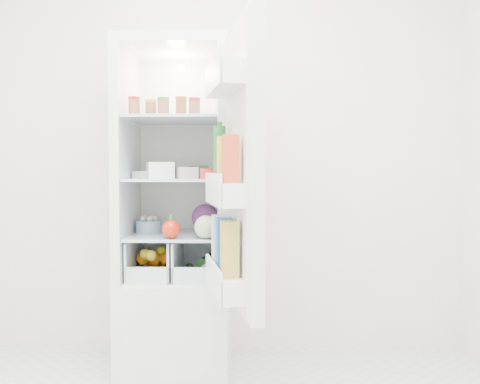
{
  "coord_description": "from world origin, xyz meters",
  "views": [
    {
      "loc": [
        0.23,
        -1.77,
        1.11
      ],
      "look_at": [
        0.16,
        0.95,
        0.99
      ],
      "focal_mm": 40.0,
      "sensor_mm": 36.0,
      "label": 1
    }
  ],
  "objects_px": {
    "mushroom_bowl": "(149,226)",
    "fridge_door": "(238,172)",
    "red_cabbage": "(205,218)",
    "refrigerator": "(178,247)"
  },
  "relations": [
    {
      "from": "mushroom_bowl",
      "to": "fridge_door",
      "type": "xyz_separation_m",
      "value": [
        0.52,
        -0.63,
        0.31
      ]
    },
    {
      "from": "red_cabbage",
      "to": "mushroom_bowl",
      "type": "relative_size",
      "value": 1.09
    },
    {
      "from": "mushroom_bowl",
      "to": "fridge_door",
      "type": "height_order",
      "value": "fridge_door"
    },
    {
      "from": "refrigerator",
      "to": "red_cabbage",
      "type": "distance_m",
      "value": 0.23
    },
    {
      "from": "red_cabbage",
      "to": "fridge_door",
      "type": "distance_m",
      "value": 0.75
    },
    {
      "from": "red_cabbage",
      "to": "mushroom_bowl",
      "type": "height_order",
      "value": "red_cabbage"
    },
    {
      "from": "red_cabbage",
      "to": "fridge_door",
      "type": "height_order",
      "value": "fridge_door"
    },
    {
      "from": "refrigerator",
      "to": "red_cabbage",
      "type": "height_order",
      "value": "refrigerator"
    },
    {
      "from": "refrigerator",
      "to": "mushroom_bowl",
      "type": "bearing_deg",
      "value": -178.71
    },
    {
      "from": "refrigerator",
      "to": "red_cabbage",
      "type": "bearing_deg",
      "value": 13.26
    }
  ]
}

